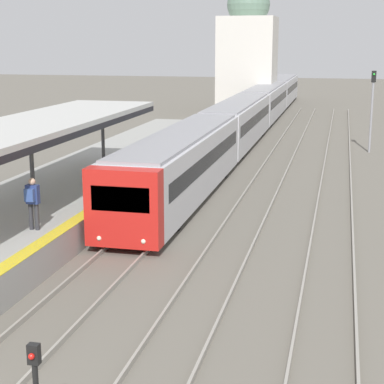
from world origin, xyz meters
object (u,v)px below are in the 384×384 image
(signal_post_near, at_px, (36,384))
(signal_mast_far, at_px, (372,102))
(person_on_platform, at_px, (32,200))
(train_near, at_px, (253,110))

(signal_post_near, height_order, signal_mast_far, signal_mast_far)
(person_on_platform, height_order, train_near, train_near)
(signal_mast_far, bearing_deg, signal_post_near, -101.42)
(signal_mast_far, bearing_deg, person_on_platform, -114.95)
(train_near, height_order, signal_mast_far, signal_mast_far)
(person_on_platform, relative_size, signal_mast_far, 0.33)
(signal_post_near, relative_size, signal_mast_far, 0.38)
(signal_post_near, bearing_deg, train_near, 92.75)
(person_on_platform, relative_size, train_near, 0.03)
(person_on_platform, distance_m, signal_post_near, 9.97)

